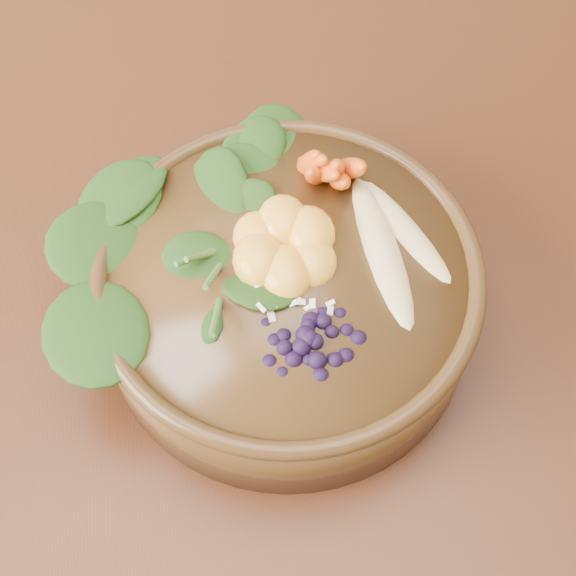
% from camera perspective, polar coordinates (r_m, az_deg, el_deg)
% --- Properties ---
extents(ground, '(4.00, 4.00, 0.00)m').
position_cam_1_polar(ground, '(1.29, -4.22, -18.78)').
color(ground, '#381E0F').
rests_on(ground, ground).
extents(dining_table, '(1.60, 0.90, 0.75)m').
position_cam_1_polar(dining_table, '(0.66, -7.84, -6.79)').
color(dining_table, '#331C0C').
rests_on(dining_table, ground).
extents(stoneware_bowl, '(0.29, 0.29, 0.07)m').
position_cam_1_polar(stoneware_bowl, '(0.55, -0.00, -0.54)').
color(stoneware_bowl, '#4A2F14').
rests_on(stoneware_bowl, dining_table).
extents(kale_heap, '(0.19, 0.17, 0.04)m').
position_cam_1_polar(kale_heap, '(0.53, -5.68, 6.23)').
color(kale_heap, '#224514').
rests_on(kale_heap, stoneware_bowl).
extents(carrot_cluster, '(0.06, 0.06, 0.07)m').
position_cam_1_polar(carrot_cluster, '(0.54, 2.85, 10.46)').
color(carrot_cluster, orange).
rests_on(carrot_cluster, stoneware_bowl).
extents(banana_halves, '(0.08, 0.15, 0.02)m').
position_cam_1_polar(banana_halves, '(0.53, 7.68, 4.16)').
color(banana_halves, '#E0CC84').
rests_on(banana_halves, stoneware_bowl).
extents(mandarin_cluster, '(0.08, 0.09, 0.03)m').
position_cam_1_polar(mandarin_cluster, '(0.52, -0.27, 3.69)').
color(mandarin_cluster, '#F7A82A').
rests_on(mandarin_cluster, stoneware_bowl).
extents(blueberry_pile, '(0.13, 0.10, 0.04)m').
position_cam_1_polar(blueberry_pile, '(0.48, 1.95, -2.60)').
color(blueberry_pile, black).
rests_on(blueberry_pile, stoneware_bowl).
extents(coconut_flakes, '(0.09, 0.07, 0.01)m').
position_cam_1_polar(coconut_flakes, '(0.51, 0.71, 0.01)').
color(coconut_flakes, white).
rests_on(coconut_flakes, stoneware_bowl).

